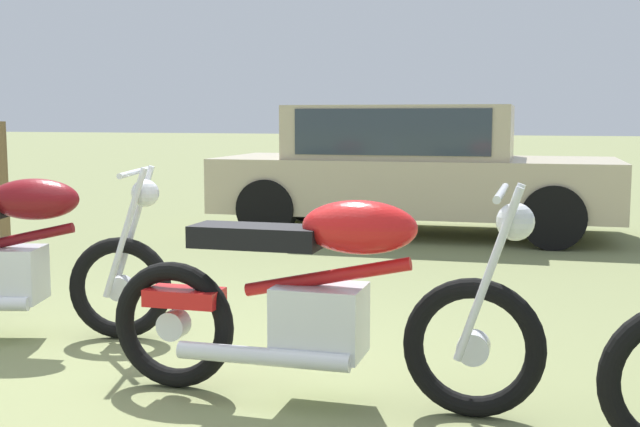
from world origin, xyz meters
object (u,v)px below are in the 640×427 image
Objects in this scene: car_beige at (409,162)px; fence_post_wooden at (3,187)px; motorcycle_maroon at (7,258)px; motorcycle_red at (321,299)px.

fence_post_wooden is (-3.33, -2.67, -0.17)m from car_beige.
car_beige reaches higher than motorcycle_maroon.
motorcycle_maroon is 1.50× the size of fence_post_wooden.
fence_post_wooden is (-2.20, 2.43, 0.15)m from motorcycle_maroon.
car_beige is (1.13, 5.10, 0.32)m from motorcycle_maroon.
fence_post_wooden reaches higher than motorcycle_maroon.
motorcycle_maroon is 5.24m from car_beige.
fence_post_wooden is at bearing 142.28° from motorcycle_red.
car_beige is (-0.97, 5.47, 0.32)m from motorcycle_red.
motorcycle_maroon is at bearing 165.41° from motorcycle_red.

